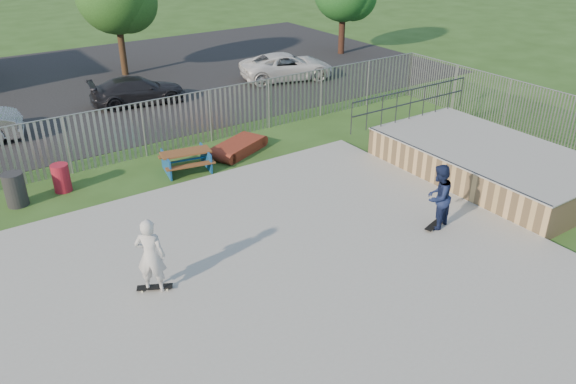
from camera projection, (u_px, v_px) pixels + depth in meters
ground at (253, 293)px, 12.95m from camera, size 120.00×120.00×0.00m
concrete_slab at (253, 290)px, 12.92m from camera, size 15.00×12.00×0.15m
quarter_pipe at (486, 162)px, 18.23m from camera, size 5.50×7.05×2.19m
fence at (200, 174)px, 16.38m from camera, size 26.04×16.02×2.00m
picnic_table at (186, 161)px, 18.83m from camera, size 1.85×1.61×0.69m
funbox at (238, 147)px, 20.28m from camera, size 2.24×1.74×0.40m
trash_bin_red at (61, 178)px, 17.42m from camera, size 0.54×0.54×0.89m
trash_bin_grey at (15, 189)px, 16.55m from camera, size 0.62×0.62×1.03m
parking_lot at (49, 93)px, 26.96m from camera, size 40.00×18.00×0.02m
car_dark at (138, 91)px, 25.14m from camera, size 4.38×2.31×1.21m
car_white at (287, 66)px, 28.73m from camera, size 5.20×3.41×1.33m
skateboard_a at (434, 225)px, 15.32m from camera, size 0.82×0.41×0.08m
skateboard_b at (155, 288)px, 12.80m from camera, size 0.80×0.54×0.08m
skater_navy at (438, 197)px, 14.92m from camera, size 1.04×0.91×1.83m
skater_white at (151, 256)px, 12.40m from camera, size 0.80×0.75×1.83m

